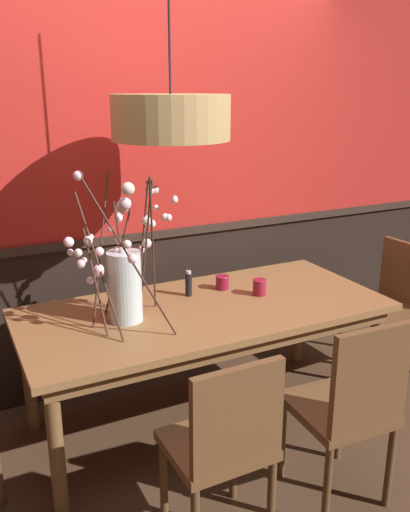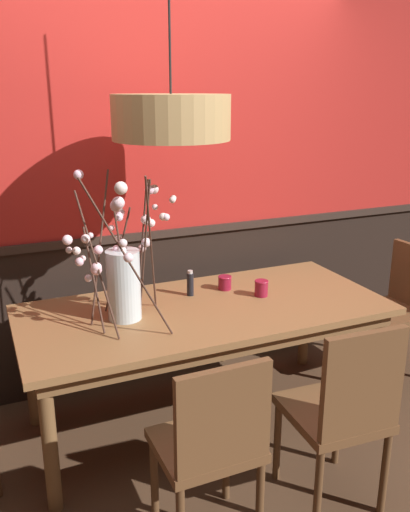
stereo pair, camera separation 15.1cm
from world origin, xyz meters
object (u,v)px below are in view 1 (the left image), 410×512
object	(u,v)px
chair_near_side_right	(349,404)
condiment_bottle	(189,284)
chair_far_side_right	(183,286)
vase_with_blossoms	(124,278)
chair_near_side_left	(224,442)
candle_holder_nearer_center	(259,287)
chair_head_east_end	(389,300)
candle_holder_nearer_edge	(222,282)
pendant_lamp	(171,117)
dining_table	(205,319)

from	to	relation	value
chair_near_side_right	condiment_bottle	bearing A→B (deg)	105.67
chair_far_side_right	vase_with_blossoms	size ratio (longest dim) A/B	1.15
vase_with_blossoms	condiment_bottle	world-z (taller)	vase_with_blossoms
chair_near_side_left	candle_holder_nearer_center	distance (m)	1.16
candle_holder_nearer_center	vase_with_blossoms	bearing A→B (deg)	-179.50
chair_far_side_right	chair_head_east_end	world-z (taller)	chair_far_side_right
chair_far_side_right	candle_holder_nearer_edge	distance (m)	0.74
candle_holder_nearer_edge	pendant_lamp	world-z (taller)	pendant_lamp
vase_with_blossoms	candle_holder_nearer_edge	bearing A→B (deg)	15.81
chair_near_side_right	vase_with_blossoms	distance (m)	1.25
chair_head_east_end	condiment_bottle	distance (m)	1.49
chair_far_side_right	candle_holder_nearer_center	xyz separation A→B (m)	(0.10, -0.88, 0.27)
candle_holder_nearer_edge	pendant_lamp	size ratio (longest dim) A/B	0.08
dining_table	chair_near_side_left	distance (m)	0.93
chair_near_side_left	chair_head_east_end	distance (m)	1.99
dining_table	condiment_bottle	distance (m)	0.25
dining_table	candle_holder_nearer_edge	xyz separation A→B (m)	(0.22, 0.21, 0.12)
chair_near_side_right	candle_holder_nearer_center	distance (m)	0.94
chair_near_side_left	candle_holder_nearer_center	xyz separation A→B (m)	(0.71, 0.88, 0.26)
chair_head_east_end	pendant_lamp	distance (m)	2.02
candle_holder_nearer_center	candle_holder_nearer_edge	distance (m)	0.24
dining_table	chair_near_side_right	bearing A→B (deg)	-71.68
chair_near_side_right	pendant_lamp	distance (m)	1.63
chair_far_side_right	condiment_bottle	distance (m)	0.81
dining_table	pendant_lamp	world-z (taller)	pendant_lamp
pendant_lamp	chair_head_east_end	bearing A→B (deg)	-2.23
dining_table	candle_holder_nearer_edge	distance (m)	0.32
chair_near_side_right	chair_head_east_end	size ratio (longest dim) A/B	1.06
chair_far_side_right	chair_near_side_right	bearing A→B (deg)	-89.11
chair_far_side_right	chair_head_east_end	size ratio (longest dim) A/B	1.03
chair_head_east_end	condiment_bottle	size ratio (longest dim) A/B	5.84
chair_near_side_left	vase_with_blossoms	size ratio (longest dim) A/B	1.13
chair_far_side_right	candle_holder_nearer_center	distance (m)	0.92
chair_near_side_right	candle_holder_nearer_center	bearing A→B (deg)	85.15
candle_holder_nearer_center	candle_holder_nearer_edge	world-z (taller)	candle_holder_nearer_center
chair_near_side_right	candle_holder_nearer_edge	distance (m)	1.12
candle_holder_nearer_center	condiment_bottle	size ratio (longest dim) A/B	0.62
candle_holder_nearer_edge	vase_with_blossoms	bearing A→B (deg)	-164.19
chair_near_side_left	condiment_bottle	bearing A→B (deg)	72.64
chair_near_side_right	condiment_bottle	distance (m)	1.15
dining_table	chair_near_side_left	xyz separation A→B (m)	(-0.34, -0.86, -0.14)
chair_near_side_left	candle_holder_nearer_center	world-z (taller)	chair_near_side_left
condiment_bottle	chair_far_side_right	bearing A→B (deg)	68.71
chair_near_side_right	condiment_bottle	world-z (taller)	chair_near_side_right
chair_near_side_right	chair_near_side_left	xyz separation A→B (m)	(-0.63, 0.02, -0.01)
dining_table	chair_far_side_right	bearing A→B (deg)	73.61
chair_near_side_right	chair_near_side_left	world-z (taller)	chair_near_side_right
chair_near_side_right	chair_near_side_left	distance (m)	0.63
dining_table	candle_holder_nearer_edge	world-z (taller)	candle_holder_nearer_edge
condiment_bottle	chair_near_side_left	bearing A→B (deg)	-107.36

